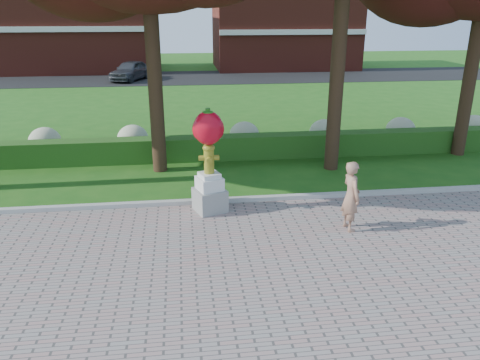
{
  "coord_description": "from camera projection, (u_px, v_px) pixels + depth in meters",
  "views": [
    {
      "loc": [
        -1.25,
        -8.45,
        4.84
      ],
      "look_at": [
        -0.05,
        1.0,
        1.38
      ],
      "focal_mm": 35.0,
      "sensor_mm": 36.0,
      "label": 1
    }
  ],
  "objects": [
    {
      "name": "ground",
      "position": [
        248.0,
        259.0,
        9.68
      ],
      "size": [
        100.0,
        100.0,
        0.0
      ],
      "primitive_type": "plane",
      "color": "#1F5916",
      "rests_on": "ground"
    },
    {
      "name": "curb",
      "position": [
        232.0,
        200.0,
        12.45
      ],
      "size": [
        40.0,
        0.18,
        0.15
      ],
      "primitive_type": "cube",
      "color": "#ADADA5",
      "rests_on": "ground"
    },
    {
      "name": "lawn_hedge",
      "position": [
        219.0,
        148.0,
        16.07
      ],
      "size": [
        24.0,
        0.7,
        0.8
      ],
      "primitive_type": "cube",
      "color": "#214D16",
      "rests_on": "ground"
    },
    {
      "name": "hydrangea_row",
      "position": [
        233.0,
        136.0,
        17.01
      ],
      "size": [
        20.1,
        1.1,
        0.99
      ],
      "color": "#B6BE91",
      "rests_on": "ground"
    },
    {
      "name": "street",
      "position": [
        196.0,
        77.0,
        35.78
      ],
      "size": [
        50.0,
        8.0,
        0.02
      ],
      "primitive_type": "cube",
      "color": "black",
      "rests_on": "ground"
    },
    {
      "name": "building_left",
      "position": [
        72.0,
        27.0,
        39.0
      ],
      "size": [
        14.0,
        8.0,
        7.0
      ],
      "primitive_type": "cube",
      "color": "maroon",
      "rests_on": "ground"
    },
    {
      "name": "building_right",
      "position": [
        283.0,
        30.0,
        41.23
      ],
      "size": [
        12.0,
        8.0,
        6.4
      ],
      "primitive_type": "cube",
      "color": "maroon",
      "rests_on": "ground"
    },
    {
      "name": "hydrant_sculpture",
      "position": [
        209.0,
        158.0,
        11.44
      ],
      "size": [
        0.91,
        0.91,
        2.63
      ],
      "rotation": [
        0.0,
        0.0,
        0.35
      ],
      "color": "gray",
      "rests_on": "walkway"
    },
    {
      "name": "woman",
      "position": [
        351.0,
        196.0,
        10.63
      ],
      "size": [
        0.47,
        0.65,
        1.65
      ],
      "primitive_type": "imported",
      "rotation": [
        0.0,
        0.0,
        1.7
      ],
      "color": "#A1755C",
      "rests_on": "walkway"
    },
    {
      "name": "parked_car",
      "position": [
        130.0,
        70.0,
        34.0
      ],
      "size": [
        3.2,
        4.48,
        1.42
      ],
      "primitive_type": "imported",
      "rotation": [
        0.0,
        0.0,
        -0.41
      ],
      "color": "#3A3C41",
      "rests_on": "street"
    }
  ]
}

